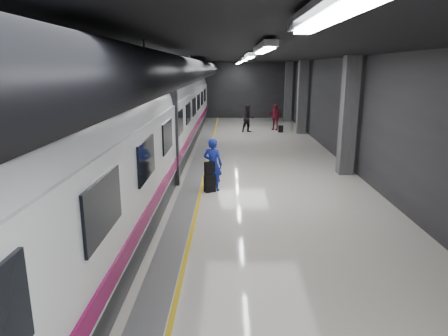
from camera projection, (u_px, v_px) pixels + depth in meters
ground at (229, 188)px, 13.89m from camera, size 40.00×40.00×0.00m
platform_hall at (221, 83)px, 13.96m from camera, size 10.02×40.02×4.51m
train at (133, 128)px, 13.42m from camera, size 3.05×38.00×4.05m
traveler_main at (213, 165)px, 13.40m from camera, size 0.75×0.61×1.79m
suitcase_main at (210, 183)px, 13.35m from camera, size 0.42×0.35×0.58m
shoulder_bag at (210, 168)px, 13.26m from camera, size 0.38×0.31×0.44m
traveler_far_a at (248, 119)px, 25.62m from camera, size 1.05×0.95×1.77m
traveler_far_b at (275, 117)px, 26.63m from camera, size 1.10×0.81×1.73m
suitcase_far at (281, 129)px, 25.74m from camera, size 0.31×0.21×0.45m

